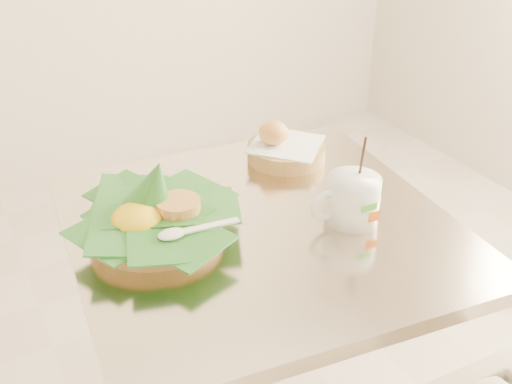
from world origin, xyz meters
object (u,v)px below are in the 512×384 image
cafe_table (261,314)px  bread_basket (284,148)px  rice_basket (154,214)px  coffee_mug (351,198)px

cafe_table → bread_basket: bread_basket is taller
cafe_table → bread_basket: (0.17, 0.22, 0.25)m
cafe_table → rice_basket: size_ratio=2.47×
rice_basket → bread_basket: size_ratio=1.46×
rice_basket → bread_basket: 0.39m
rice_basket → cafe_table: bearing=-17.9°
cafe_table → coffee_mug: coffee_mug is taller
rice_basket → coffee_mug: size_ratio=1.73×
cafe_table → coffee_mug: 0.32m
cafe_table → coffee_mug: (0.16, -0.07, 0.27)m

